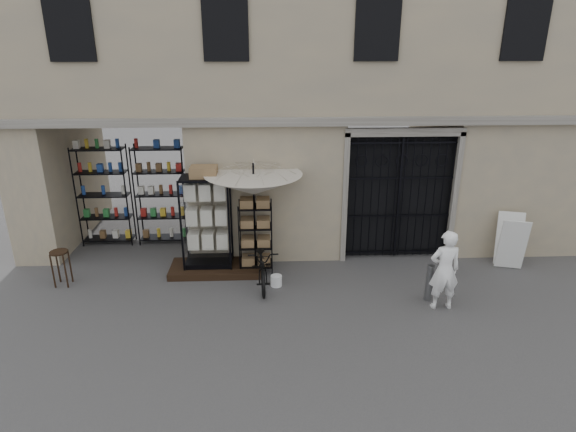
{
  "coord_description": "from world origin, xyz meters",
  "views": [
    {
      "loc": [
        -1.21,
        -8.14,
        4.88
      ],
      "look_at": [
        -0.8,
        1.4,
        1.35
      ],
      "focal_mm": 30.0,
      "sensor_mm": 36.0,
      "label": 1
    }
  ],
  "objects_px": {
    "wooden_stool": "(61,267)",
    "bicycle": "(263,283)",
    "white_bucket": "(276,281)",
    "display_cabinet": "(207,226)",
    "shopkeeper": "(440,307)",
    "easel_sign": "(511,242)",
    "wire_rack": "(256,238)",
    "steel_bollard": "(429,283)",
    "market_umbrella": "(253,179)"
  },
  "relations": [
    {
      "from": "shopkeeper",
      "to": "easel_sign",
      "type": "distance_m",
      "value": 2.76
    },
    {
      "from": "easel_sign",
      "to": "bicycle",
      "type": "bearing_deg",
      "value": -158.28
    },
    {
      "from": "display_cabinet",
      "to": "wooden_stool",
      "type": "distance_m",
      "value": 3.11
    },
    {
      "from": "market_umbrella",
      "to": "steel_bollard",
      "type": "xyz_separation_m",
      "value": [
        3.44,
        -1.49,
        -1.74
      ]
    },
    {
      "from": "market_umbrella",
      "to": "white_bucket",
      "type": "distance_m",
      "value": 2.2
    },
    {
      "from": "bicycle",
      "to": "easel_sign",
      "type": "relative_size",
      "value": 1.43
    },
    {
      "from": "steel_bollard",
      "to": "easel_sign",
      "type": "relative_size",
      "value": 0.63
    },
    {
      "from": "bicycle",
      "to": "wooden_stool",
      "type": "distance_m",
      "value": 4.21
    },
    {
      "from": "wooden_stool",
      "to": "steel_bollard",
      "type": "relative_size",
      "value": 1.02
    },
    {
      "from": "easel_sign",
      "to": "display_cabinet",
      "type": "bearing_deg",
      "value": -165.24
    },
    {
      "from": "market_umbrella",
      "to": "shopkeeper",
      "type": "relative_size",
      "value": 1.85
    },
    {
      "from": "white_bucket",
      "to": "wooden_stool",
      "type": "height_order",
      "value": "wooden_stool"
    },
    {
      "from": "wire_rack",
      "to": "steel_bollard",
      "type": "distance_m",
      "value": 3.75
    },
    {
      "from": "display_cabinet",
      "to": "easel_sign",
      "type": "height_order",
      "value": "display_cabinet"
    },
    {
      "from": "display_cabinet",
      "to": "wooden_stool",
      "type": "relative_size",
      "value": 2.83
    },
    {
      "from": "wooden_stool",
      "to": "shopkeeper",
      "type": "xyz_separation_m",
      "value": [
        7.63,
        -1.23,
        -0.41
      ]
    },
    {
      "from": "market_umbrella",
      "to": "wooden_stool",
      "type": "distance_m",
      "value": 4.41
    },
    {
      "from": "display_cabinet",
      "to": "market_umbrella",
      "type": "xyz_separation_m",
      "value": [
        1.04,
        -0.03,
        1.07
      ]
    },
    {
      "from": "shopkeeper",
      "to": "wire_rack",
      "type": "bearing_deg",
      "value": -28.24
    },
    {
      "from": "shopkeeper",
      "to": "wooden_stool",
      "type": "bearing_deg",
      "value": -11.3
    },
    {
      "from": "shopkeeper",
      "to": "easel_sign",
      "type": "bearing_deg",
      "value": -143.93
    },
    {
      "from": "wooden_stool",
      "to": "easel_sign",
      "type": "height_order",
      "value": "easel_sign"
    },
    {
      "from": "wooden_stool",
      "to": "bicycle",
      "type": "bearing_deg",
      "value": -1.84
    },
    {
      "from": "display_cabinet",
      "to": "easel_sign",
      "type": "bearing_deg",
      "value": 4.83
    },
    {
      "from": "wire_rack",
      "to": "wooden_stool",
      "type": "distance_m",
      "value": 4.1
    },
    {
      "from": "wire_rack",
      "to": "shopkeeper",
      "type": "xyz_separation_m",
      "value": [
        3.58,
        -1.76,
        -0.78
      ]
    },
    {
      "from": "shopkeeper",
      "to": "easel_sign",
      "type": "relative_size",
      "value": 1.32
    },
    {
      "from": "display_cabinet",
      "to": "white_bucket",
      "type": "distance_m",
      "value": 1.93
    },
    {
      "from": "display_cabinet",
      "to": "bicycle",
      "type": "height_order",
      "value": "display_cabinet"
    },
    {
      "from": "easel_sign",
      "to": "wooden_stool",
      "type": "bearing_deg",
      "value": -161.53
    },
    {
      "from": "bicycle",
      "to": "shopkeeper",
      "type": "relative_size",
      "value": 1.08
    },
    {
      "from": "market_umbrella",
      "to": "steel_bollard",
      "type": "height_order",
      "value": "market_umbrella"
    },
    {
      "from": "market_umbrella",
      "to": "bicycle",
      "type": "relative_size",
      "value": 1.71
    },
    {
      "from": "display_cabinet",
      "to": "wooden_stool",
      "type": "bearing_deg",
      "value": -163.24
    },
    {
      "from": "white_bucket",
      "to": "market_umbrella",
      "type": "bearing_deg",
      "value": 119.92
    },
    {
      "from": "wire_rack",
      "to": "bicycle",
      "type": "xyz_separation_m",
      "value": [
        0.14,
        -0.66,
        -0.78
      ]
    },
    {
      "from": "white_bucket",
      "to": "easel_sign",
      "type": "xyz_separation_m",
      "value": [
        5.26,
        0.66,
        0.51
      ]
    },
    {
      "from": "wooden_stool",
      "to": "shopkeeper",
      "type": "distance_m",
      "value": 7.74
    },
    {
      "from": "white_bucket",
      "to": "wooden_stool",
      "type": "xyz_separation_m",
      "value": [
        -4.48,
        0.24,
        0.29
      ]
    },
    {
      "from": "steel_bollard",
      "to": "shopkeeper",
      "type": "height_order",
      "value": "steel_bollard"
    },
    {
      "from": "display_cabinet",
      "to": "steel_bollard",
      "type": "bearing_deg",
      "value": -12.67
    },
    {
      "from": "market_umbrella",
      "to": "white_bucket",
      "type": "relative_size",
      "value": 12.33
    },
    {
      "from": "wire_rack",
      "to": "wooden_stool",
      "type": "height_order",
      "value": "wire_rack"
    },
    {
      "from": "display_cabinet",
      "to": "shopkeeper",
      "type": "relative_size",
      "value": 1.37
    },
    {
      "from": "display_cabinet",
      "to": "wire_rack",
      "type": "relative_size",
      "value": 1.37
    },
    {
      "from": "wire_rack",
      "to": "shopkeeper",
      "type": "relative_size",
      "value": 1.0
    },
    {
      "from": "white_bucket",
      "to": "bicycle",
      "type": "bearing_deg",
      "value": 160.31
    },
    {
      "from": "shopkeeper",
      "to": "steel_bollard",
      "type": "bearing_deg",
      "value": -63.18
    },
    {
      "from": "wooden_stool",
      "to": "steel_bollard",
      "type": "height_order",
      "value": "wooden_stool"
    },
    {
      "from": "display_cabinet",
      "to": "shopkeeper",
      "type": "xyz_separation_m",
      "value": [
        4.63,
        -1.8,
        -1.05
      ]
    }
  ]
}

